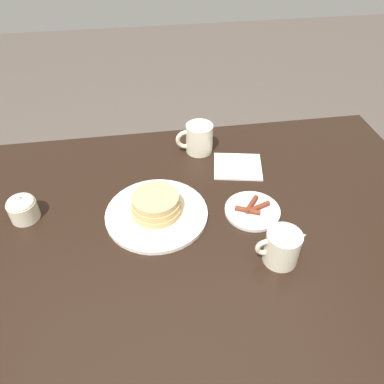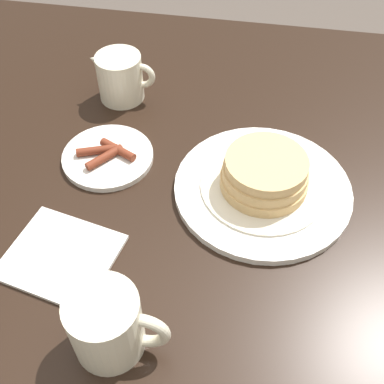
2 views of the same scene
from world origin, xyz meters
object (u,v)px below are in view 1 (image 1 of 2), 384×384
Objects in this scene: side_plate_bacon at (252,210)px; creamer_pitcher at (282,247)px; napkin at (238,166)px; coffee_mug at (198,138)px; sugar_bowl at (22,208)px; pancake_plate at (156,209)px.

side_plate_bacon is 1.22× the size of creamer_pitcher.
napkin is at bearing -92.68° from side_plate_bacon.
sugar_bowl is at bearing 24.65° from coffee_mug.
creamer_pitcher is at bearing 104.13° from coffee_mug.
coffee_mug reaches higher than napkin.
side_plate_bacon is at bearing 107.68° from coffee_mug.
side_plate_bacon is 0.89× the size of napkin.
coffee_mug reaches higher than side_plate_bacon.
sugar_bowl is (0.61, -0.07, 0.03)m from side_plate_bacon.
pancake_plate reaches higher than side_plate_bacon.
coffee_mug is 1.55× the size of sugar_bowl.
napkin is at bearing -168.45° from sugar_bowl.
coffee_mug is 0.57m from sugar_bowl.
coffee_mug reaches higher than pancake_plate.
napkin is (-0.27, -0.17, -0.02)m from pancake_plate.
pancake_plate is at bearing -6.10° from side_plate_bacon.
side_plate_bacon is 0.33m from coffee_mug.
creamer_pitcher is (-0.28, 0.20, 0.02)m from pancake_plate.
sugar_bowl reaches higher than side_plate_bacon.
pancake_plate is at bearing 172.43° from sugar_bowl.
coffee_mug is (0.10, -0.31, 0.04)m from side_plate_bacon.
sugar_bowl is (0.35, -0.05, 0.01)m from pancake_plate.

